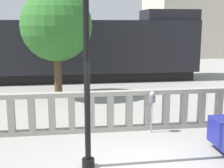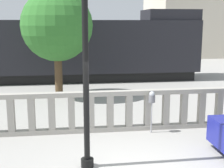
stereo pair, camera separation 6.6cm
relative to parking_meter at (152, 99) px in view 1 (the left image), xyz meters
name	(u,v)px [view 1 (the left image)]	position (x,y,z in m)	size (l,w,h in m)	color
balustrade	(120,111)	(-0.94, 0.31, -0.42)	(17.16, 0.24, 1.28)	#9E998E
parking_meter	(152,99)	(0.00, 0.00, 0.00)	(0.20, 0.20, 1.31)	#99999E
train_far	(107,36)	(1.88, 25.56, 0.78)	(28.53, 2.90, 4.12)	black
tree_left	(56,26)	(-2.96, 5.11, 2.14)	(3.14, 3.14, 4.79)	#4C3823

